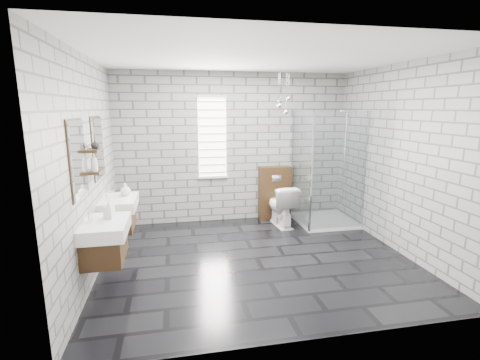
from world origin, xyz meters
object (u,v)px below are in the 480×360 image
object	(u,v)px
vanity_left	(102,230)
shower_enclosure	(323,197)
vanity_right	(116,205)
cistern_panel	(275,193)
toilet	(281,205)

from	to	relation	value
vanity_left	shower_enclosure	bearing A→B (deg)	27.15
vanity_right	shower_enclosure	bearing A→B (deg)	11.86
shower_enclosure	vanity_left	bearing A→B (deg)	-152.85
cistern_panel	shower_enclosure	xyz separation A→B (m)	(0.74, -0.52, 0.00)
cistern_panel	shower_enclosure	size ratio (longest dim) A/B	0.49
vanity_left	toilet	distance (m)	3.27
shower_enclosure	toilet	distance (m)	0.76
vanity_left	cistern_panel	world-z (taller)	vanity_left
vanity_left	toilet	bearing A→B (deg)	34.75
vanity_left	shower_enclosure	distance (m)	3.84
vanity_left	vanity_right	xyz separation A→B (m)	(0.00, 1.03, 0.00)
vanity_left	toilet	size ratio (longest dim) A/B	2.12
toilet	shower_enclosure	bearing A→B (deg)	167.26
vanity_left	vanity_right	world-z (taller)	same
cistern_panel	toilet	distance (m)	0.43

